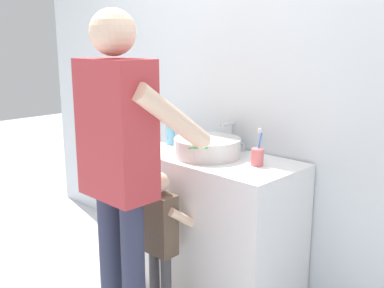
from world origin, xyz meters
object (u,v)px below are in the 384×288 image
soap_bottle (171,134)px  adult_parent (120,150)px  toothbrush_cup (257,156)px  child_toddler (160,232)px

soap_bottle → adult_parent: 0.78m
toothbrush_cup → soap_bottle: bearing=178.5°
child_toddler → toothbrush_cup: bearing=52.2°
adult_parent → soap_bottle: bearing=118.0°
toothbrush_cup → soap_bottle: 0.72m
soap_bottle → child_toddler: bearing=-49.0°
soap_bottle → child_toddler: 0.73m
child_toddler → adult_parent: 0.56m
toothbrush_cup → child_toddler: toothbrush_cup is taller
toothbrush_cup → adult_parent: size_ratio=0.12×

